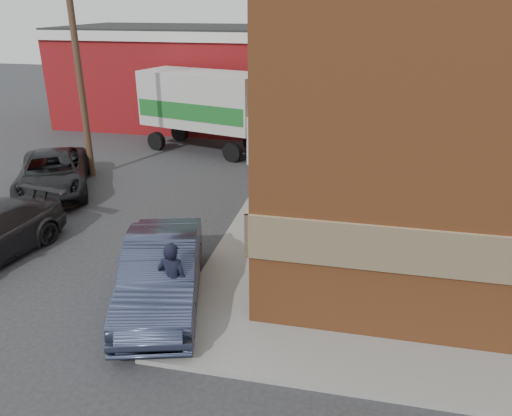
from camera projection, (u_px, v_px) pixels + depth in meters
The scene contains 8 objects.
ground at pixel (188, 317), 11.83m from camera, with size 90.00×90.00×0.00m, color #28282B.
sidewalk_west at pixel (278, 188), 19.81m from camera, with size 1.80×18.00×0.12m, color gray.
warehouse at pixel (203, 75), 29.98m from camera, with size 16.30×8.30×5.60m.
utility_pole at pixel (78, 61), 19.61m from camera, with size 2.00×0.26×9.00m.
man at pixel (173, 282), 11.22m from camera, with size 0.71×0.46×1.93m, color black.
sedan at pixel (162, 272), 12.12m from camera, with size 1.75×5.03×1.66m, color #2D344C.
suv_a at pixel (53, 173), 19.35m from camera, with size 2.53×5.49×1.53m, color black.
box_truck at pixel (216, 108), 23.88m from camera, with size 8.11×4.23×3.84m.
Camera 1 is at (3.70, -9.36, 6.92)m, focal length 35.00 mm.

